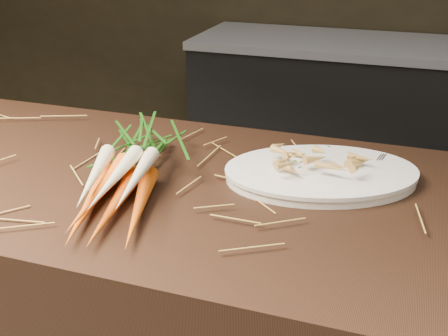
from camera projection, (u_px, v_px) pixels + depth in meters
The scene contains 6 objects.
back_counter at pixel (371, 124), 2.89m from camera, with size 1.82×0.62×0.84m.
straw_bedding at pixel (158, 174), 1.16m from camera, with size 1.40×0.60×0.02m, color olive, non-canonical shape.
root_veg_bunch at pixel (135, 158), 1.14m from camera, with size 0.27×0.54×0.10m.
serving_platter at pixel (321, 175), 1.15m from camera, with size 0.39×0.26×0.02m, color white, non-canonical shape.
roasted_veg_heap at pixel (322, 161), 1.14m from camera, with size 0.19×0.14×0.04m, color tan, non-canonical shape.
serving_fork at pixel (391, 173), 1.13m from camera, with size 0.01×0.15×0.00m, color silver.
Camera 1 is at (0.48, -0.65, 1.40)m, focal length 45.00 mm.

